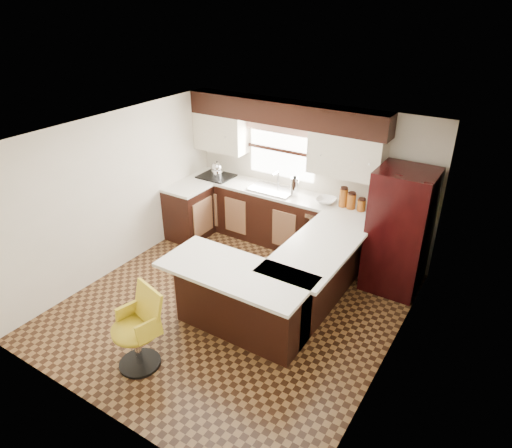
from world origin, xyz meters
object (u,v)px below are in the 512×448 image
Objects in this scene: peninsula_return at (241,301)px; bar_chair at (135,331)px; peninsula_long at (314,276)px; refrigerator at (399,231)px.

bar_chair is at bearing -119.77° from peninsula_return.
peninsula_long is 1.11m from peninsula_return.
bar_chair is (-0.66, -1.16, 0.04)m from peninsula_return.
refrigerator is 1.83× the size of bar_chair.
refrigerator is (0.79, 1.03, 0.45)m from peninsula_long.
bar_chair is at bearing -119.10° from peninsula_long.
refrigerator reaches higher than bar_chair.
peninsula_long is 1.08× the size of refrigerator.
peninsula_long is 1.18× the size of peninsula_return.
bar_chair is (-1.19, -2.13, 0.04)m from peninsula_long.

